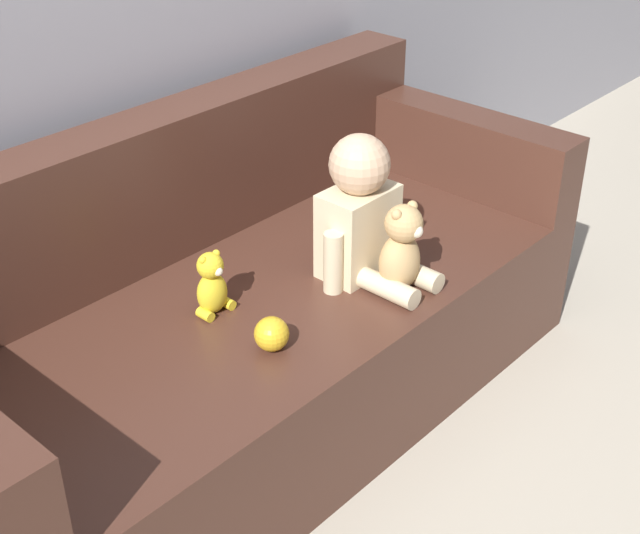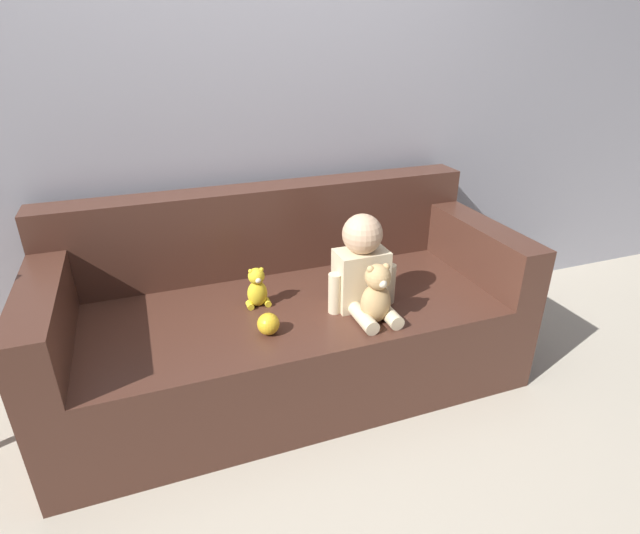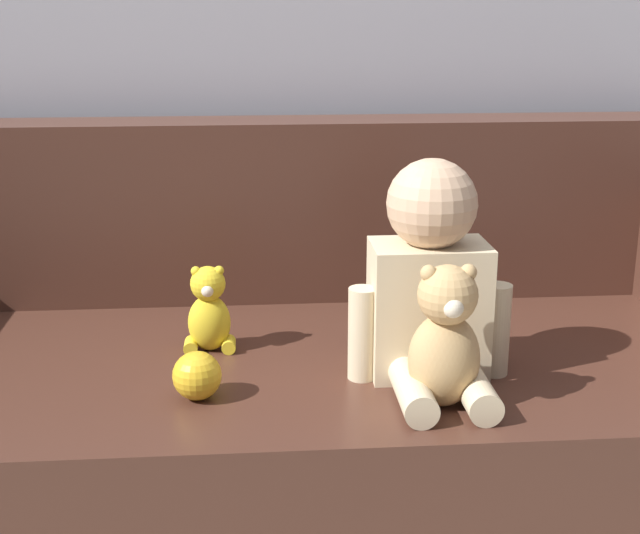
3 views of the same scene
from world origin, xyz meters
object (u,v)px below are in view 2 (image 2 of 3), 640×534
(person_baby, at_px, (363,268))
(plush_toy_side, at_px, (257,288))
(toy_ball, at_px, (268,324))
(couch, at_px, (286,318))
(teddy_bear_brown, at_px, (376,294))

(person_baby, bearing_deg, plush_toy_side, 158.93)
(person_baby, xyz_separation_m, plush_toy_side, (-0.44, 0.17, -0.10))
(person_baby, distance_m, toy_ball, 0.48)
(couch, xyz_separation_m, toy_ball, (-0.16, -0.30, 0.18))
(person_baby, height_order, teddy_bear_brown, person_baby)
(teddy_bear_brown, bearing_deg, plush_toy_side, 144.51)
(person_baby, relative_size, plush_toy_side, 2.32)
(couch, xyz_separation_m, person_baby, (0.29, -0.22, 0.32))
(plush_toy_side, bearing_deg, couch, 20.77)
(toy_ball, bearing_deg, plush_toy_side, 86.62)
(couch, bearing_deg, plush_toy_side, -159.23)
(teddy_bear_brown, height_order, plush_toy_side, teddy_bear_brown)
(couch, height_order, plush_toy_side, couch)
(plush_toy_side, bearing_deg, person_baby, -21.07)
(couch, distance_m, person_baby, 0.49)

